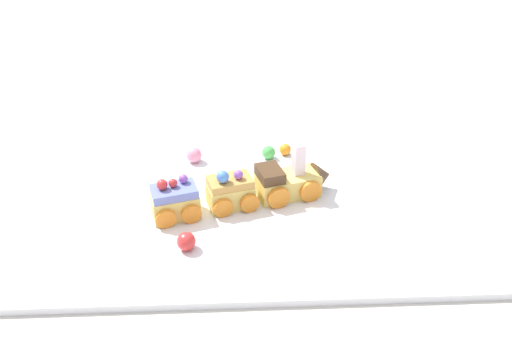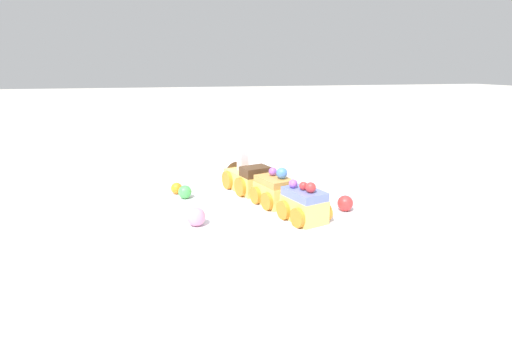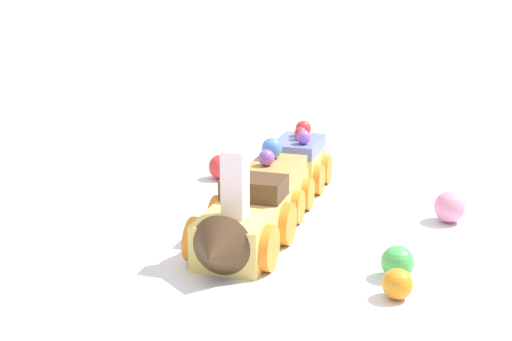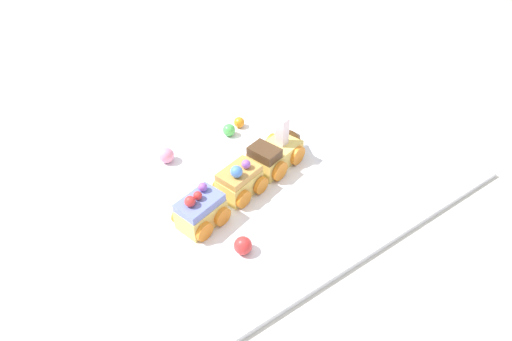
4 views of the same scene
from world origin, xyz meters
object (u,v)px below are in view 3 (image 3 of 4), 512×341
(cake_train_locomotive, at_px, (239,228))
(gumball_green, at_px, (398,262))
(cake_car_blueberry, at_px, (298,163))
(cake_car_caramel, at_px, (275,188))
(gumball_red, at_px, (221,167))
(gumball_pink, at_px, (450,207))
(gumball_orange, at_px, (398,284))

(cake_train_locomotive, relative_size, gumball_green, 5.40)
(cake_car_blueberry, bearing_deg, cake_car_caramel, -0.26)
(gumball_red, relative_size, gumball_pink, 0.93)
(cake_car_caramel, xyz_separation_m, gumball_orange, (0.11, 0.18, -0.02))
(cake_car_caramel, height_order, gumball_red, cake_car_caramel)
(cake_train_locomotive, bearing_deg, cake_car_blueberry, 179.96)
(cake_car_blueberry, bearing_deg, cake_train_locomotive, -0.04)
(cake_train_locomotive, distance_m, gumball_green, 0.14)
(cake_train_locomotive, distance_m, gumball_pink, 0.22)
(cake_car_blueberry, bearing_deg, gumball_pink, 67.67)
(cake_car_blueberry, height_order, gumball_pink, cake_car_blueberry)
(cake_train_locomotive, relative_size, cake_car_caramel, 1.62)
(gumball_orange, relative_size, gumball_green, 0.88)
(gumball_green, bearing_deg, gumball_orange, 22.72)
(cake_train_locomotive, xyz_separation_m, gumball_red, (-0.18, -0.15, -0.01))
(gumball_green, bearing_deg, cake_car_caramel, -115.04)
(cake_car_blueberry, distance_m, gumball_orange, 0.29)
(cake_car_caramel, height_order, gumball_orange, cake_car_caramel)
(gumball_orange, xyz_separation_m, gumball_pink, (-0.18, -0.02, 0.00))
(gumball_red, relative_size, gumball_orange, 1.22)
(cake_car_caramel, xyz_separation_m, cake_car_blueberry, (-0.09, -0.03, 0.00))
(cake_car_caramel, bearing_deg, gumball_pink, 98.55)
(cake_car_blueberry, relative_size, gumball_pink, 2.90)
(cake_train_locomotive, distance_m, gumball_orange, 0.15)
(cake_car_caramel, distance_m, gumball_green, 0.18)
(gumball_pink, bearing_deg, cake_car_blueberry, -96.04)
(cake_train_locomotive, bearing_deg, gumball_orange, 73.72)
(gumball_green, bearing_deg, gumball_pink, -177.05)
(gumball_orange, bearing_deg, cake_car_caramel, -122.01)
(gumball_orange, distance_m, gumball_green, 0.04)
(cake_train_locomotive, height_order, gumball_orange, cake_train_locomotive)
(cake_car_blueberry, height_order, gumball_orange, cake_car_blueberry)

